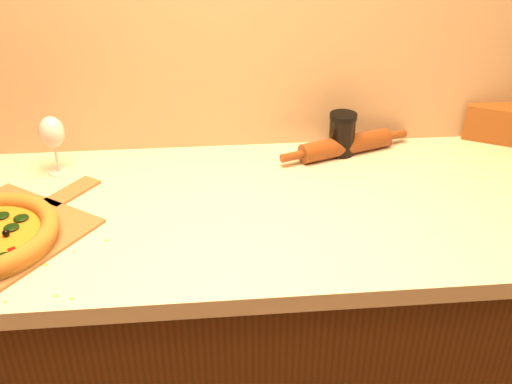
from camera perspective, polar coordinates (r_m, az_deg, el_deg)
name	(u,v)px	position (r m, az deg, el deg)	size (l,w,h in m)	color
cabinet	(223,350)	(1.64, -3.29, -15.47)	(2.80, 0.65, 0.86)	#40270D
countertop	(218,212)	(1.36, -3.84, -2.04)	(2.84, 0.68, 0.04)	beige
bottle_cap	(4,244)	(1.32, -23.89, -4.75)	(0.03, 0.03, 0.01)	black
rolling_pin	(346,145)	(1.59, 8.95, 4.63)	(0.38, 0.15, 0.05)	#5A310F
wine_glass	(52,134)	(1.53, -19.72, 5.52)	(0.06, 0.06, 0.15)	silver
dark_jar	(342,134)	(1.58, 8.59, 5.76)	(0.07, 0.07, 0.12)	black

